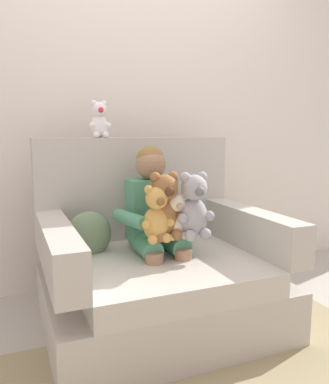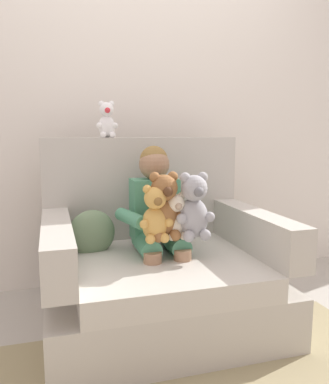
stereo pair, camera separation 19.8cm
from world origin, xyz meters
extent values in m
plane|color=#ADA89E|center=(0.00, 0.00, 0.00)|extent=(8.00, 8.00, 0.00)
cube|color=silver|center=(0.00, 0.79, 1.30)|extent=(6.00, 0.10, 2.60)
cube|color=#BCB7AD|center=(0.00, 0.00, 0.14)|extent=(1.21, 0.98, 0.28)
cube|color=beige|center=(0.00, -0.07, 0.34)|extent=(0.93, 0.84, 0.12)
cube|color=#BCB7AD|center=(0.00, 0.42, 0.71)|extent=(1.21, 0.14, 0.62)
cube|color=#BCB7AD|center=(-0.53, -0.07, 0.51)|extent=(0.14, 0.84, 0.22)
cube|color=#BCB7AD|center=(0.53, -0.07, 0.51)|extent=(0.14, 0.84, 0.22)
cube|color=#4C9370|center=(0.01, 0.15, 0.63)|extent=(0.26, 0.16, 0.34)
sphere|color=#9E7556|center=(0.01, 0.15, 0.88)|extent=(0.17, 0.17, 0.17)
sphere|color=olive|center=(0.01, 0.16, 0.90)|extent=(0.16, 0.16, 0.16)
cylinder|color=#4C9370|center=(-0.07, 0.02, 0.46)|extent=(0.11, 0.26, 0.11)
cylinder|color=#9E7556|center=(-0.07, -0.11, 0.31)|extent=(0.09, 0.09, 0.30)
cylinder|color=#4C9370|center=(0.09, 0.02, 0.46)|extent=(0.11, 0.26, 0.11)
cylinder|color=#9E7556|center=(0.09, -0.11, 0.31)|extent=(0.09, 0.09, 0.30)
cylinder|color=#4C9370|center=(-0.15, 0.03, 0.61)|extent=(0.13, 0.27, 0.07)
cylinder|color=#4C9370|center=(0.17, 0.03, 0.61)|extent=(0.13, 0.27, 0.07)
ellipsoid|color=silver|center=(0.06, -0.07, 0.58)|extent=(0.11, 0.09, 0.15)
sphere|color=silver|center=(0.06, -0.08, 0.70)|extent=(0.09, 0.09, 0.09)
sphere|color=tan|center=(0.06, -0.13, 0.69)|extent=(0.04, 0.04, 0.04)
sphere|color=silver|center=(0.03, -0.08, 0.73)|extent=(0.04, 0.04, 0.04)
sphere|color=silver|center=(0.01, -0.10, 0.59)|extent=(0.04, 0.04, 0.04)
sphere|color=silver|center=(0.03, -0.12, 0.53)|extent=(0.04, 0.04, 0.04)
sphere|color=silver|center=(0.09, -0.08, 0.73)|extent=(0.04, 0.04, 0.04)
sphere|color=silver|center=(0.11, -0.10, 0.59)|extent=(0.04, 0.04, 0.04)
sphere|color=silver|center=(0.09, -0.12, 0.53)|extent=(0.04, 0.04, 0.04)
ellipsoid|color=brown|center=(0.00, -0.06, 0.62)|extent=(0.16, 0.14, 0.21)
sphere|color=brown|center=(0.00, -0.07, 0.78)|extent=(0.14, 0.14, 0.14)
sphere|color=#4C2D19|center=(0.00, -0.13, 0.77)|extent=(0.05, 0.05, 0.05)
sphere|color=brown|center=(-0.05, -0.07, 0.83)|extent=(0.05, 0.05, 0.05)
sphere|color=brown|center=(-0.08, -0.10, 0.63)|extent=(0.05, 0.05, 0.05)
sphere|color=brown|center=(-0.05, -0.12, 0.54)|extent=(0.06, 0.06, 0.06)
sphere|color=brown|center=(0.05, -0.07, 0.83)|extent=(0.05, 0.05, 0.05)
sphere|color=brown|center=(0.08, -0.10, 0.63)|extent=(0.05, 0.05, 0.05)
sphere|color=brown|center=(0.04, -0.12, 0.54)|extent=(0.06, 0.06, 0.06)
ellipsoid|color=gold|center=(-0.06, -0.09, 0.60)|extent=(0.13, 0.11, 0.17)
sphere|color=gold|center=(-0.06, -0.10, 0.73)|extent=(0.11, 0.11, 0.11)
sphere|color=brown|center=(-0.06, -0.15, 0.72)|extent=(0.04, 0.04, 0.04)
sphere|color=gold|center=(-0.09, -0.10, 0.78)|extent=(0.05, 0.05, 0.05)
sphere|color=gold|center=(-0.12, -0.12, 0.61)|extent=(0.05, 0.05, 0.05)
sphere|color=gold|center=(-0.09, -0.14, 0.53)|extent=(0.05, 0.05, 0.05)
sphere|color=gold|center=(-0.02, -0.10, 0.78)|extent=(0.05, 0.05, 0.05)
sphere|color=gold|center=(0.01, -0.12, 0.61)|extent=(0.05, 0.05, 0.05)
sphere|color=gold|center=(-0.02, -0.14, 0.53)|extent=(0.05, 0.05, 0.05)
ellipsoid|color=#9E9EA3|center=(0.15, -0.10, 0.62)|extent=(0.16, 0.13, 0.21)
sphere|color=#9E9EA3|center=(0.15, -0.11, 0.77)|extent=(0.13, 0.13, 0.13)
sphere|color=slate|center=(0.15, -0.17, 0.76)|extent=(0.05, 0.05, 0.05)
sphere|color=#9E9EA3|center=(0.10, -0.10, 0.83)|extent=(0.05, 0.05, 0.05)
sphere|color=#9E9EA3|center=(0.07, -0.14, 0.63)|extent=(0.05, 0.05, 0.05)
sphere|color=#9E9EA3|center=(0.10, -0.16, 0.54)|extent=(0.06, 0.06, 0.06)
sphere|color=#9E9EA3|center=(0.19, -0.10, 0.83)|extent=(0.05, 0.05, 0.05)
sphere|color=#9E9EA3|center=(0.22, -0.14, 0.63)|extent=(0.05, 0.05, 0.05)
sphere|color=#9E9EA3|center=(0.19, -0.16, 0.54)|extent=(0.06, 0.06, 0.06)
ellipsoid|color=white|center=(-0.21, 0.42, 1.09)|extent=(0.10, 0.08, 0.13)
sphere|color=white|center=(-0.21, 0.41, 1.19)|extent=(0.08, 0.08, 0.08)
sphere|color=#DB333D|center=(-0.21, 0.37, 1.18)|extent=(0.03, 0.03, 0.03)
sphere|color=white|center=(-0.24, 0.42, 1.22)|extent=(0.03, 0.03, 0.03)
sphere|color=white|center=(-0.26, 0.40, 1.10)|extent=(0.03, 0.03, 0.03)
sphere|color=white|center=(-0.24, 0.38, 1.04)|extent=(0.04, 0.04, 0.04)
sphere|color=white|center=(-0.18, 0.42, 1.22)|extent=(0.03, 0.03, 0.03)
sphere|color=white|center=(-0.17, 0.40, 1.10)|extent=(0.03, 0.03, 0.03)
sphere|color=white|center=(-0.19, 0.38, 1.04)|extent=(0.04, 0.04, 0.04)
ellipsoid|color=slate|center=(-0.34, 0.19, 0.50)|extent=(0.27, 0.15, 0.26)
camera|label=1|loc=(-0.73, -1.86, 1.05)|focal=36.24mm
camera|label=2|loc=(-0.55, -1.93, 1.05)|focal=36.24mm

